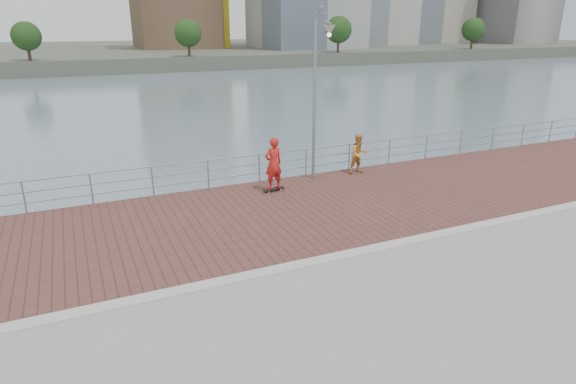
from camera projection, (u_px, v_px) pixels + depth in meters
name	position (u px, v px, depth m)	size (l,w,h in m)	color
water	(318.00, 326.00, 13.28)	(400.00, 400.00, 0.00)	slate
brick_lane	(268.00, 214.00, 15.71)	(40.00, 6.80, 0.02)	brown
curb	(319.00, 261.00, 12.61)	(40.00, 0.40, 0.06)	#B7B5AD
far_shore	(86.00, 53.00, 118.15)	(320.00, 95.00, 2.50)	#4C5142
guardrail	(234.00, 168.00, 18.41)	(39.06, 0.06, 1.13)	#8C9EA8
street_lamp	(321.00, 67.00, 17.59)	(0.45, 1.31, 6.20)	gray
skateboard	(274.00, 189.00, 17.86)	(0.85, 0.34, 0.10)	black
skateboarder	(273.00, 164.00, 17.54)	(0.71, 0.47, 1.95)	red
bystander	(359.00, 154.00, 19.79)	(0.80, 0.62, 1.64)	gold
shoreline_trees	(183.00, 33.00, 82.81)	(144.91, 5.20, 6.93)	#473323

